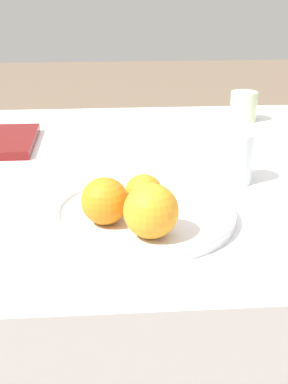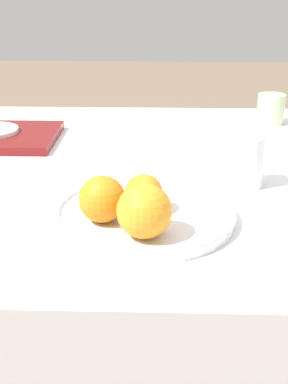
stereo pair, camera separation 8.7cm
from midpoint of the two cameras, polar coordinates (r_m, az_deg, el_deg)
name	(u,v)px [view 2 (the right image)]	position (r m, az deg, el deg)	size (l,w,h in m)	color
table	(78,305)	(1.31, -5.09, -11.96)	(1.40, 1.05, 0.71)	white
fruit_platter	(144,213)	(0.89, 2.81, -2.34)	(0.31, 0.31, 0.02)	silver
orange_0	(144,193)	(0.87, 2.83, -0.20)	(0.06, 0.06, 0.06)	orange
orange_1	(144,211)	(0.79, 3.21, -2.12)	(0.08, 0.08, 0.08)	orange
orange_2	(102,199)	(0.84, -1.52, -0.83)	(0.07, 0.07, 0.07)	orange
water_glass	(247,161)	(1.04, 13.31, 3.16)	(0.07, 0.07, 0.10)	silver
cup_0	(271,109)	(1.50, 15.03, 8.51)	(0.07, 0.07, 0.08)	beige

